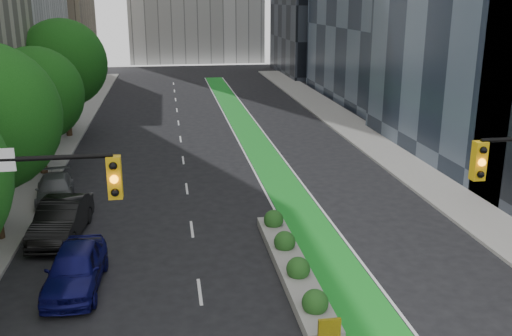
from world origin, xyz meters
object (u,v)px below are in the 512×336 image
object	(u,v)px
parked_car_left_mid	(61,219)
parked_car_left_far	(55,190)
median_planter	(292,263)
parked_car_left_near	(75,268)

from	to	relation	value
parked_car_left_mid	parked_car_left_far	bearing A→B (deg)	108.73
parked_car_left_mid	median_planter	bearing A→B (deg)	-22.22
parked_car_left_far	parked_car_left_near	bearing A→B (deg)	-83.86
median_planter	parked_car_left_near	bearing A→B (deg)	-179.79
parked_car_left_near	parked_car_left_mid	bearing A→B (deg)	106.94
parked_car_left_mid	parked_car_left_far	distance (m)	5.02
median_planter	parked_car_left_far	bearing A→B (deg)	137.11
median_planter	parked_car_left_mid	distance (m)	10.77
parked_car_left_mid	parked_car_left_near	bearing A→B (deg)	-69.82
median_planter	parked_car_left_far	size ratio (longest dim) A/B	2.23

